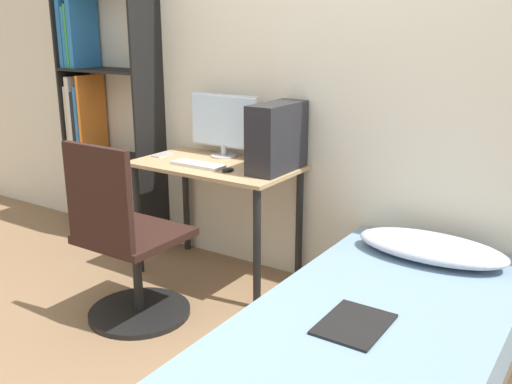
# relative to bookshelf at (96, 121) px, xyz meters

# --- Properties ---
(wall_back) EXTENTS (8.00, 0.05, 2.50)m
(wall_back) POSITION_rel_bookshelf_xyz_m (1.75, 0.17, 0.38)
(wall_back) COLOR silver
(wall_back) RESTS_ON ground_plane
(desk) EXTENTS (1.01, 0.57, 0.74)m
(desk) POSITION_rel_bookshelf_xyz_m (1.21, -0.14, -0.25)
(desk) COLOR tan
(desk) RESTS_ON ground_plane
(bookshelf) EXTENTS (0.77, 0.29, 1.87)m
(bookshelf) POSITION_rel_bookshelf_xyz_m (0.00, 0.00, 0.00)
(bookshelf) COLOR black
(bookshelf) RESTS_ON ground_plane
(office_chair) EXTENTS (0.56, 0.56, 1.00)m
(office_chair) POSITION_rel_bookshelf_xyz_m (1.16, -0.86, -0.48)
(office_chair) COLOR black
(office_chair) RESTS_ON ground_plane
(bed) EXTENTS (0.98, 1.99, 0.42)m
(bed) POSITION_rel_bookshelf_xyz_m (2.54, -0.85, -0.66)
(bed) COLOR #4C3D2D
(bed) RESTS_ON ground_plane
(pillow) EXTENTS (0.75, 0.36, 0.11)m
(pillow) POSITION_rel_bookshelf_xyz_m (2.54, -0.11, -0.39)
(pillow) COLOR #B2B7C6
(pillow) RESTS_ON bed
(magazine) EXTENTS (0.24, 0.32, 0.01)m
(magazine) POSITION_rel_bookshelf_xyz_m (2.50, -0.95, -0.44)
(magazine) COLOR black
(magazine) RESTS_ON bed
(monitor) EXTENTS (0.51, 0.17, 0.40)m
(monitor) POSITION_rel_bookshelf_xyz_m (1.13, 0.05, 0.08)
(monitor) COLOR #B7B7BC
(monitor) RESTS_ON desk
(keyboard) EXTENTS (0.34, 0.11, 0.02)m
(keyboard) POSITION_rel_bookshelf_xyz_m (1.16, -0.25, -0.12)
(keyboard) COLOR silver
(keyboard) RESTS_ON desk
(pc_tower) EXTENTS (0.17, 0.42, 0.39)m
(pc_tower) POSITION_rel_bookshelf_xyz_m (1.61, -0.08, 0.07)
(pc_tower) COLOR #232328
(pc_tower) RESTS_ON desk
(mouse) EXTENTS (0.06, 0.09, 0.02)m
(mouse) POSITION_rel_bookshelf_xyz_m (1.38, -0.25, -0.12)
(mouse) COLOR black
(mouse) RESTS_ON desk
(phone) EXTENTS (0.07, 0.14, 0.01)m
(phone) POSITION_rel_bookshelf_xyz_m (0.78, -0.15, -0.12)
(phone) COLOR #B7B7BC
(phone) RESTS_ON desk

